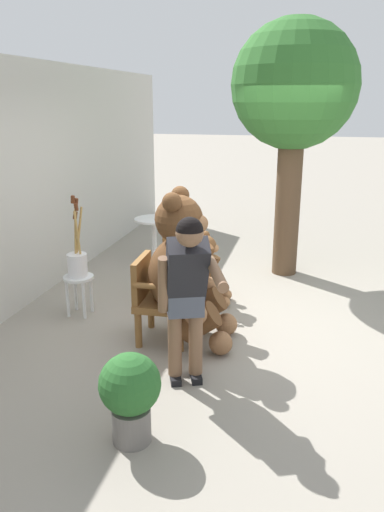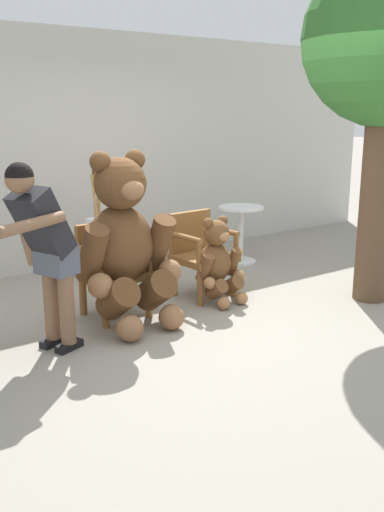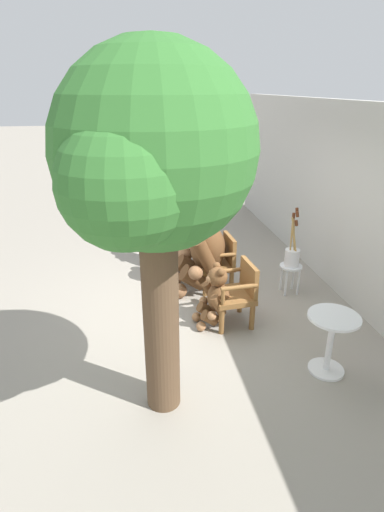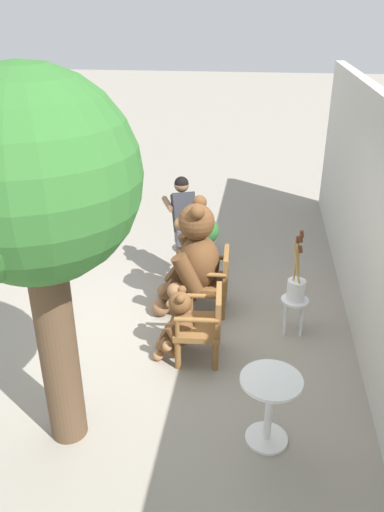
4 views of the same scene
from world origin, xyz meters
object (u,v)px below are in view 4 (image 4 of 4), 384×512
Objects in this scene: person_visitor at (184,222)px; patio_tree at (26,191)px; potted_plant at (205,234)px; wooden_chair_left at (213,279)px; teddy_bear_large at (193,258)px; round_side_table at (269,403)px; wooden_chair_right at (203,323)px; white_stool at (294,307)px; brush_bucket at (296,286)px; teddy_bear_small at (178,324)px.

person_visitor is 3.65m from patio_tree.
patio_tree is 4.60m from potted_plant.
potted_plant is (-0.78, 0.21, -0.51)m from person_visitor.
patio_tree reaches higher than potted_plant.
teddy_bear_large reaches higher than wooden_chair_left.
round_side_table is at bearing 24.68° from teddy_bear_large.
potted_plant is at bearing 167.72° from patio_tree.
white_stool is at bearing 122.60° from wooden_chair_right.
brush_bucket is 3.52m from patio_tree.
person_visitor reaches higher than teddy_bear_small.
wooden_chair_left is 0.99× the size of teddy_bear_small.
patio_tree is (2.07, -2.21, 1.79)m from brush_bucket.
person_visitor is 0.96m from potted_plant.
wooden_chair_right is 1.39m from round_side_table.
brush_bucket is 0.27× the size of patio_tree.
white_stool is (-0.68, 1.34, -0.07)m from teddy_bear_small.
potted_plant is (-1.96, -1.33, -0.25)m from brush_bucket.
teddy_bear_small reaches higher than white_stool.
teddy_bear_large is at bearing -88.66° from wooden_chair_left.
wooden_chair_right is at bearing -147.59° from round_side_table.
potted_plant is (-1.95, -1.33, 0.04)m from white_stool.
teddy_bear_small is 1.56m from round_side_table.
teddy_bear_large is 0.46× the size of patio_tree.
teddy_bear_large reaches higher than person_visitor.
patio_tree is (2.43, -1.16, 1.97)m from wooden_chair_left.
person_visitor reaches higher than wooden_chair_right.
potted_plant is at bearing -179.24° from teddy_bear_large.
wooden_chair_left is at bearing -109.10° from brush_bucket.
wooden_chair_right is at bearing -57.40° from white_stool.
person_visitor is at bearing 168.48° from patio_tree.
teddy_bear_small is 2.60m from patio_tree.
potted_plant is at bearing -164.82° from round_side_table.
patio_tree is at bearing -12.28° from potted_plant.
brush_bucket reaches higher than wooden_chair_right.
patio_tree is at bearing -25.54° from wooden_chair_left.
white_stool is (-0.67, 1.05, -0.11)m from wooden_chair_right.
potted_plant is at bearing -169.83° from wooden_chair_left.
wooden_chair_right reaches higher than round_side_table.
brush_bucket is 1.34× the size of potted_plant.
teddy_bear_small is 1.51m from brush_bucket.
teddy_bear_small is at bearing 147.93° from patio_tree.
wooden_chair_left is 2.32m from round_side_table.
wooden_chair_left is at bearing 179.99° from wooden_chair_right.
white_stool is 0.50× the size of brush_bucket.
teddy_bear_small is 0.57× the size of person_visitor.
white_stool is at bearing 71.06° from wooden_chair_left.
round_side_table is at bearing 96.96° from patio_tree.
patio_tree reaches higher than wooden_chair_left.
wooden_chair_right is at bearing 14.51° from teddy_bear_large.
wooden_chair_left is 0.94× the size of brush_bucket.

